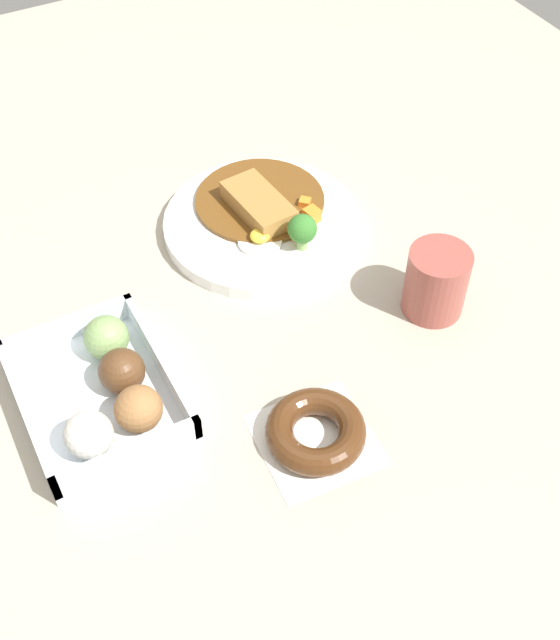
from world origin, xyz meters
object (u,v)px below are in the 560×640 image
object	(u,v)px
donut_box	(105,392)
coffee_mug	(436,282)
curry_plate	(263,220)
chocolate_ring_donut	(316,432)

from	to	relation	value
donut_box	coffee_mug	world-z (taller)	coffee_mug
curry_plate	coffee_mug	size ratio (longest dim) A/B	3.01
donut_box	coffee_mug	xyz separation A→B (m)	(-0.04, -0.39, 0.02)
donut_box	coffee_mug	distance (m)	0.39
donut_box	chocolate_ring_donut	xyz separation A→B (m)	(-0.14, -0.17, -0.01)
curry_plate	chocolate_ring_donut	size ratio (longest dim) A/B	2.07
donut_box	chocolate_ring_donut	size ratio (longest dim) A/B	1.60
chocolate_ring_donut	coffee_mug	xyz separation A→B (m)	(0.10, -0.21, 0.03)
curry_plate	chocolate_ring_donut	distance (m)	0.33
chocolate_ring_donut	coffee_mug	distance (m)	0.24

